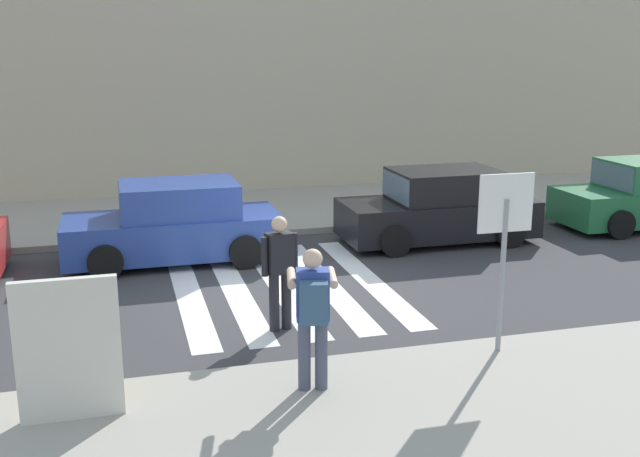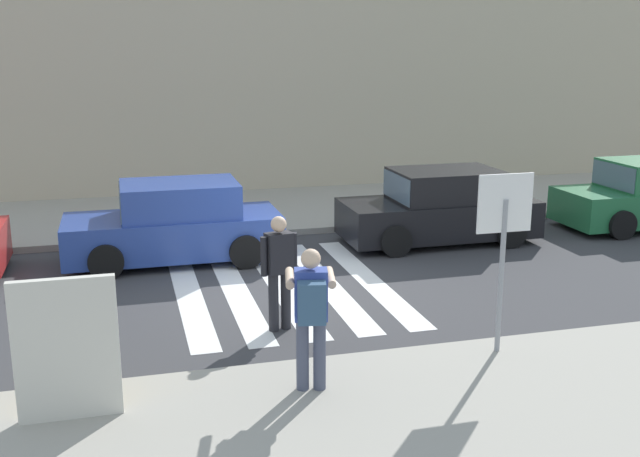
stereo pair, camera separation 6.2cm
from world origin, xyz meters
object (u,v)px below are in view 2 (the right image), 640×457
Objects in this scene: pedestrian_crossing at (279,267)px; advertising_board at (67,349)px; parked_car_black at (440,208)px; photographer_with_backpack at (311,308)px; stop_sign at (504,224)px; parked_car_blue at (175,224)px.

advertising_board is (-2.83, -2.29, -0.03)m from pedestrian_crossing.
photographer_with_backpack is at bearing -124.98° from parked_car_black.
parked_car_black is at bearing 73.13° from stop_sign.
advertising_board is at bearing -138.47° from parked_car_black.
stop_sign reaches higher than advertising_board.
advertising_board reaches higher than parked_car_black.
stop_sign is at bearing 4.82° from advertising_board.
stop_sign is 5.49m from advertising_board.
photographer_with_backpack is 0.42× the size of parked_car_blue.
advertising_board is at bearing 179.23° from photographer_with_backpack.
pedestrian_crossing reaches higher than parked_car_black.
pedestrian_crossing is at bearing 87.05° from photographer_with_backpack.
advertising_board is (-5.39, -0.45, -0.94)m from stop_sign.
pedestrian_crossing is 0.42× the size of parked_car_black.
parked_car_blue is (-3.75, 5.91, -1.15)m from stop_sign.
parked_car_black is at bearing 55.02° from photographer_with_backpack.
pedestrian_crossing reaches higher than parked_car_blue.
photographer_with_backpack reaches higher than parked_car_black.
pedestrian_crossing is at bearing -73.76° from parked_car_blue.
parked_car_black is (4.48, 6.40, -0.44)m from photographer_with_backpack.
pedestrian_crossing is 1.08× the size of advertising_board.
advertising_board reaches higher than parked_car_blue.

